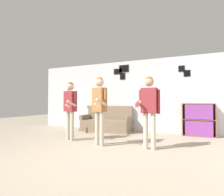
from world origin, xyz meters
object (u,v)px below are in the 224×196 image
(floor_lamp, at_px, (68,107))
(person_player_foreground_left, at_px, (70,104))
(person_player_foreground_center, at_px, (99,103))
(bottle_on_floor, at_px, (87,130))
(person_watcher_holding_cup, at_px, (149,104))
(bookshelf, at_px, (198,120))
(couch, at_px, (107,123))

(floor_lamp, distance_m, person_player_foreground_left, 2.15)
(person_player_foreground_center, height_order, bottle_on_floor, person_player_foreground_center)
(person_watcher_holding_cup, bearing_deg, person_player_foreground_left, 177.65)
(floor_lamp, relative_size, bottle_on_floor, 7.43)
(person_watcher_holding_cup, bearing_deg, bookshelf, 62.00)
(floor_lamp, xyz_separation_m, bottle_on_floor, (1.13, -0.44, -0.82))
(floor_lamp, height_order, bottle_on_floor, floor_lamp)
(bookshelf, distance_m, person_player_foreground_left, 4.08)
(floor_lamp, bearing_deg, couch, 7.87)
(floor_lamp, bearing_deg, person_watcher_holding_cup, -26.20)
(person_watcher_holding_cup, height_order, bottle_on_floor, person_watcher_holding_cup)
(bottle_on_floor, bearing_deg, couch, 54.07)
(bookshelf, bearing_deg, person_player_foreground_center, -136.02)
(bookshelf, distance_m, floor_lamp, 4.82)
(couch, xyz_separation_m, bottle_on_floor, (-0.48, -0.66, -0.22))
(couch, distance_m, person_player_foreground_left, 2.07)
(bottle_on_floor, bearing_deg, person_watcher_holding_cup, -28.31)
(person_player_foreground_left, height_order, person_watcher_holding_cup, person_watcher_holding_cup)
(bookshelf, relative_size, floor_lamp, 0.62)
(couch, relative_size, person_watcher_holding_cup, 1.13)
(bookshelf, bearing_deg, person_player_foreground_left, -148.78)
(person_player_foreground_center, bearing_deg, bookshelf, 43.98)
(bookshelf, bearing_deg, floor_lamp, -175.07)
(person_player_foreground_center, bearing_deg, floor_lamp, 141.30)
(couch, height_order, person_player_foreground_left, person_player_foreground_left)
(bookshelf, height_order, person_player_foreground_left, person_player_foreground_left)
(person_watcher_holding_cup, relative_size, bottle_on_floor, 7.47)
(couch, relative_size, person_player_foreground_center, 1.11)
(floor_lamp, bearing_deg, bottle_on_floor, -21.30)
(floor_lamp, relative_size, person_player_foreground_left, 1.00)
(floor_lamp, bearing_deg, person_player_foreground_center, -38.70)
(bottle_on_floor, bearing_deg, person_player_foreground_center, -49.57)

